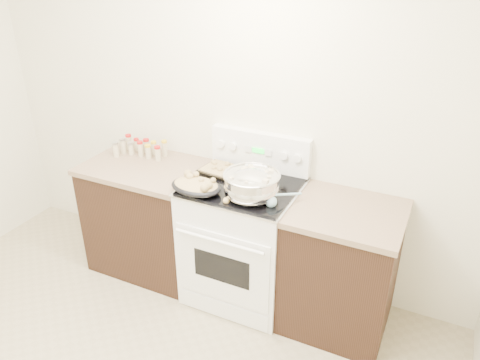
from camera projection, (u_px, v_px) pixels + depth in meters
The scene contains 10 objects.
room_shell at pixel (15, 147), 1.88m from camera, with size 4.10×3.60×2.75m.
counter_left at pixel (151, 216), 3.78m from camera, with size 0.93×0.67×0.92m.
counter_right at pixel (340, 268), 3.18m from camera, with size 0.73×0.67×0.92m.
kitchen_range at pixel (243, 239), 3.44m from camera, with size 0.78×0.73×1.22m.
mixing_bowl at pixel (251, 185), 3.03m from camera, with size 0.47×0.47×0.22m.
roasting_pan at pixel (196, 186), 3.11m from camera, with size 0.37×0.27×0.12m.
baking_sheet at pixel (226, 171), 3.38m from camera, with size 0.39×0.30×0.06m.
wooden_spoon at pixel (229, 198), 3.03m from camera, with size 0.04×0.25×0.04m.
blue_ladle at pixel (273, 201), 2.96m from camera, with size 0.18×0.23×0.10m.
spice_jars at pixel (140, 148), 3.72m from camera, with size 0.39×0.23×0.13m.
Camera 1 is at (1.57, -1.18, 2.44)m, focal length 35.00 mm.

